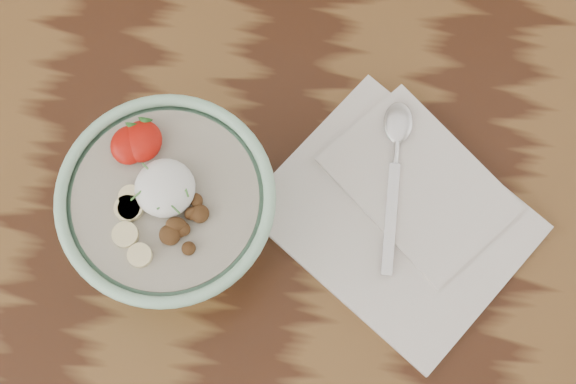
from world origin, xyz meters
The scene contains 4 objects.
table centered at (0.00, 0.00, 65.70)cm, with size 160.00×90.00×75.00cm.
breakfast_bowl centered at (-9.03, -6.60, 81.84)cm, with size 20.24×20.24×13.50cm.
napkin centered at (13.49, -2.17, 75.65)cm, with size 32.34×31.09×1.55cm.
spoon centered at (12.21, 4.42, 76.96)cm, with size 3.27×18.69×0.98cm.
Camera 1 is at (4.68, -24.09, 156.17)cm, focal length 50.00 mm.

